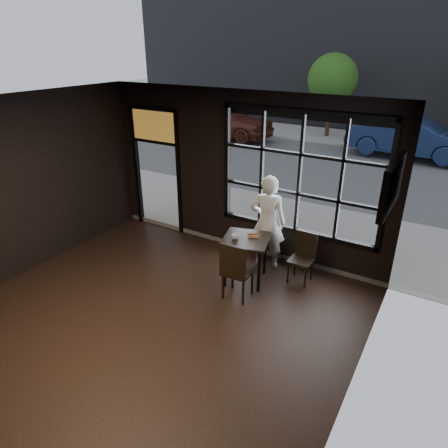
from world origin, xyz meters
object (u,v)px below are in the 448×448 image
Objects in this scene: cafe_table at (245,259)px; man at (268,222)px; chair_near at (238,269)px; navy_car at (411,137)px.

cafe_table is 0.83m from man.
chair_near is at bearing 74.45° from man.
cafe_table is at bearing -79.25° from chair_near.
cafe_table is at bearing 64.02° from man.
cafe_table is 0.79× the size of chair_near.
navy_car is (1.13, 10.91, 0.30)m from chair_near.
navy_car is (1.26, 10.39, 0.40)m from cafe_table.
cafe_table is 0.55m from chair_near.
chair_near is at bearing 178.02° from navy_car.
man is 9.80m from navy_car.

